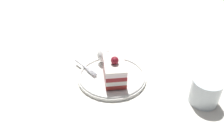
% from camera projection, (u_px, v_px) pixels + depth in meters
% --- Properties ---
extents(ground_plane, '(2.40, 2.40, 0.00)m').
position_uv_depth(ground_plane, '(115.00, 76.00, 0.74)').
color(ground_plane, silver).
extents(dessert_plate, '(0.22, 0.22, 0.02)m').
position_uv_depth(dessert_plate, '(112.00, 76.00, 0.73)').
color(dessert_plate, white).
rests_on(dessert_plate, ground_plane).
extents(cake_slice, '(0.07, 0.12, 0.08)m').
position_uv_depth(cake_slice, '(114.00, 70.00, 0.69)').
color(cake_slice, maroon).
rests_on(cake_slice, dessert_plate).
extents(whipped_cream_dollop, '(0.05, 0.05, 0.05)m').
position_uv_depth(whipped_cream_dollop, '(104.00, 55.00, 0.77)').
color(whipped_cream_dollop, white).
rests_on(whipped_cream_dollop, dessert_plate).
extents(fork, '(0.06, 0.11, 0.00)m').
position_uv_depth(fork, '(86.00, 68.00, 0.75)').
color(fork, silver).
rests_on(fork, dessert_plate).
extents(drink_glass_near, '(0.08, 0.08, 0.07)m').
position_uv_depth(drink_glass_near, '(205.00, 92.00, 0.62)').
color(drink_glass_near, silver).
rests_on(drink_glass_near, ground_plane).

